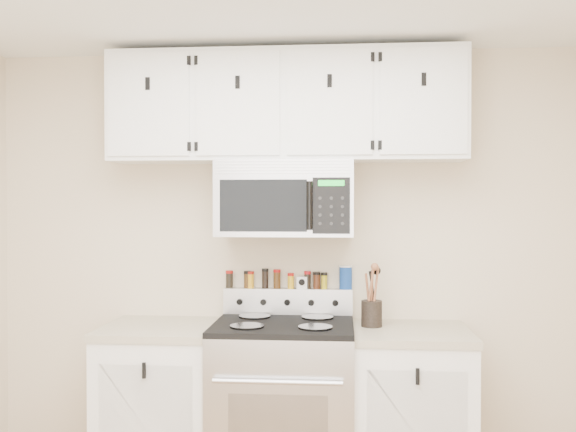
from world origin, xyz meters
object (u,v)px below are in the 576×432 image
Objects in this scene: range at (284,407)px; salt_canister at (346,277)px; utensil_crock at (372,311)px; microwave at (286,199)px.

salt_canister is (0.34, 0.28, 0.68)m from range.
utensil_crock is 0.30m from salt_canister.
microwave is at bearing 89.77° from range.
microwave reaches higher than range.
salt_canister reaches higher than range.
salt_canister is at bearing 24.61° from microwave.
range is at bearing -90.23° from microwave.
range is at bearing -170.62° from utensil_crock.
utensil_crock is (0.48, 0.08, 0.52)m from range.
salt_canister is at bearing 39.70° from range.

